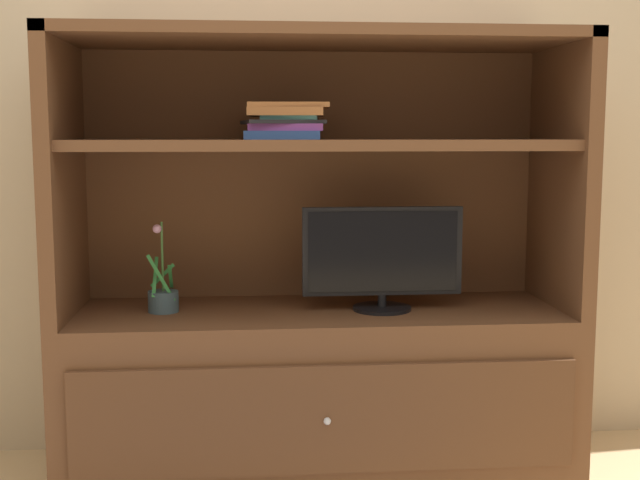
% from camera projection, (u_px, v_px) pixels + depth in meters
% --- Properties ---
extents(painted_rear_wall, '(6.00, 0.10, 2.80)m').
position_uv_depth(painted_rear_wall, '(311.00, 80.00, 3.13)').
color(painted_rear_wall, tan).
rests_on(painted_rear_wall, ground_plane).
extents(media_console, '(1.76, 0.60, 1.53)m').
position_uv_depth(media_console, '(319.00, 341.00, 2.91)').
color(media_console, brown).
rests_on(media_console, ground_plane).
extents(tv_monitor, '(0.55, 0.20, 0.36)m').
position_uv_depth(tv_monitor, '(382.00, 257.00, 2.86)').
color(tv_monitor, black).
rests_on(tv_monitor, media_console).
extents(potted_plant, '(0.10, 0.10, 0.31)m').
position_uv_depth(potted_plant, '(163.00, 298.00, 2.84)').
color(potted_plant, '#384C56').
rests_on(potted_plant, media_console).
extents(magazine_stack, '(0.30, 0.33, 0.12)m').
position_uv_depth(magazine_stack, '(286.00, 122.00, 2.79)').
color(magazine_stack, '#2D519E').
rests_on(magazine_stack, media_console).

